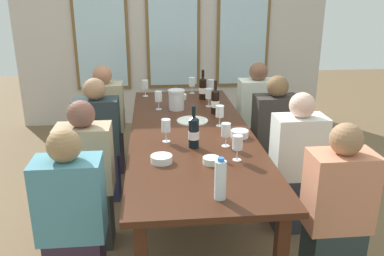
% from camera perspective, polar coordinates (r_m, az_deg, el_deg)
% --- Properties ---
extents(ground_plane, '(12.00, 12.00, 0.00)m').
position_cam_1_polar(ground_plane, '(3.56, -0.13, -11.66)').
color(ground_plane, brown).
extents(back_wall_with_windows, '(4.16, 0.10, 2.90)m').
position_cam_1_polar(back_wall_with_windows, '(5.59, -2.72, 15.26)').
color(back_wall_with_windows, beige).
rests_on(back_wall_with_windows, ground).
extents(dining_table, '(0.96, 2.61, 0.74)m').
position_cam_1_polar(dining_table, '(3.27, -0.14, -1.44)').
color(dining_table, '#402012').
rests_on(dining_table, ground).
extents(white_plate_0, '(0.27, 0.27, 0.01)m').
position_cam_1_polar(white_plate_0, '(3.48, 0.06, 1.04)').
color(white_plate_0, white).
rests_on(white_plate_0, dining_table).
extents(metal_pitcher, '(0.16, 0.16, 0.19)m').
position_cam_1_polar(metal_pitcher, '(3.79, -2.21, 4.01)').
color(metal_pitcher, silver).
rests_on(metal_pitcher, dining_table).
extents(wine_bottle_0, '(0.08, 0.08, 0.30)m').
position_cam_1_polar(wine_bottle_0, '(3.68, 3.28, 3.79)').
color(wine_bottle_0, black).
rests_on(wine_bottle_0, dining_table).
extents(wine_bottle_1, '(0.08, 0.08, 0.30)m').
position_cam_1_polar(wine_bottle_1, '(4.16, 1.53, 5.62)').
color(wine_bottle_1, black).
rests_on(wine_bottle_1, dining_table).
extents(wine_bottle_2, '(0.08, 0.08, 0.31)m').
position_cam_1_polar(wine_bottle_2, '(2.87, 0.24, -0.55)').
color(wine_bottle_2, black).
rests_on(wine_bottle_2, dining_table).
extents(tasting_bowl_0, '(0.13, 0.13, 0.05)m').
position_cam_1_polar(tasting_bowl_0, '(3.12, 6.70, -0.81)').
color(tasting_bowl_0, white).
rests_on(tasting_bowl_0, dining_table).
extents(tasting_bowl_1, '(0.11, 0.11, 0.04)m').
position_cam_1_polar(tasting_bowl_1, '(2.65, 2.71, -4.57)').
color(tasting_bowl_1, white).
rests_on(tasting_bowl_1, dining_table).
extents(tasting_bowl_2, '(0.14, 0.14, 0.05)m').
position_cam_1_polar(tasting_bowl_2, '(2.67, -4.31, -4.36)').
color(tasting_bowl_2, white).
rests_on(tasting_bowl_2, dining_table).
extents(tasting_bowl_3, '(0.14, 0.14, 0.05)m').
position_cam_1_polar(tasting_bowl_3, '(4.17, -1.73, 4.41)').
color(tasting_bowl_3, white).
rests_on(tasting_bowl_3, dining_table).
extents(water_bottle, '(0.06, 0.06, 0.24)m').
position_cam_1_polar(water_bottle, '(2.19, 4.01, -7.24)').
color(water_bottle, white).
rests_on(water_bottle, dining_table).
extents(wine_glass_0, '(0.07, 0.07, 0.17)m').
position_cam_1_polar(wine_glass_0, '(2.67, 6.41, -2.13)').
color(wine_glass_0, white).
rests_on(wine_glass_0, dining_table).
extents(wine_glass_1, '(0.07, 0.07, 0.17)m').
position_cam_1_polar(wine_glass_1, '(4.39, 0.01, 6.38)').
color(wine_glass_1, white).
rests_on(wine_glass_1, dining_table).
extents(wine_glass_2, '(0.07, 0.07, 0.17)m').
position_cam_1_polar(wine_glass_2, '(2.98, -3.67, 0.17)').
color(wine_glass_2, white).
rests_on(wine_glass_2, dining_table).
extents(wine_glass_3, '(0.07, 0.07, 0.17)m').
position_cam_1_polar(wine_glass_3, '(4.29, 2.75, 6.06)').
color(wine_glass_3, white).
rests_on(wine_glass_3, dining_table).
extents(wine_glass_4, '(0.07, 0.07, 0.17)m').
position_cam_1_polar(wine_glass_4, '(3.80, -4.73, 4.33)').
color(wine_glass_4, white).
rests_on(wine_glass_4, dining_table).
extents(wine_glass_5, '(0.07, 0.07, 0.17)m').
position_cam_1_polar(wine_glass_5, '(3.33, 3.93, 2.29)').
color(wine_glass_5, white).
rests_on(wine_glass_5, dining_table).
extents(wine_glass_6, '(0.07, 0.07, 0.17)m').
position_cam_1_polar(wine_glass_6, '(4.30, -6.61, 5.98)').
color(wine_glass_6, white).
rests_on(wine_glass_6, dining_table).
extents(wine_glass_7, '(0.07, 0.07, 0.17)m').
position_cam_1_polar(wine_glass_7, '(3.89, 2.38, 4.73)').
color(wine_glass_7, white).
rests_on(wine_glass_7, dining_table).
extents(wine_glass_8, '(0.07, 0.07, 0.17)m').
position_cam_1_polar(wine_glass_8, '(2.90, 4.79, -0.34)').
color(wine_glass_8, white).
rests_on(wine_glass_8, dining_table).
extents(seated_person_0, '(0.38, 0.24, 1.11)m').
position_cam_1_polar(seated_person_0, '(3.67, -12.95, -2.11)').
color(seated_person_0, '#212344').
rests_on(seated_person_0, ground).
extents(seated_person_1, '(0.38, 0.24, 1.11)m').
position_cam_1_polar(seated_person_1, '(3.74, 11.45, -1.56)').
color(seated_person_1, '#2C262D').
rests_on(seated_person_1, ground).
extents(seated_person_2, '(0.38, 0.24, 1.11)m').
position_cam_1_polar(seated_person_2, '(4.22, -12.03, 0.77)').
color(seated_person_2, '#3A2A3D').
rests_on(seated_person_2, ground).
extents(seated_person_3, '(0.38, 0.24, 1.11)m').
position_cam_1_polar(seated_person_3, '(4.34, 9.00, 1.47)').
color(seated_person_3, '#25273B').
rests_on(seated_person_3, ground).
extents(seated_person_4, '(0.38, 0.24, 1.11)m').
position_cam_1_polar(seated_person_4, '(2.52, -16.43, -12.79)').
color(seated_person_4, '#352436').
rests_on(seated_person_4, ground).
extents(seated_person_5, '(0.38, 0.24, 1.11)m').
position_cam_1_polar(seated_person_5, '(2.65, 19.60, -11.46)').
color(seated_person_5, '#2A3536').
rests_on(seated_person_5, ground).
extents(seated_person_6, '(0.38, 0.24, 1.11)m').
position_cam_1_polar(seated_person_6, '(3.02, -14.53, -7.03)').
color(seated_person_6, '#2C2F2B').
rests_on(seated_person_6, ground).
extents(seated_person_7, '(0.38, 0.24, 1.11)m').
position_cam_1_polar(seated_person_7, '(3.22, 14.48, -5.30)').
color(seated_person_7, '#2A2F38').
rests_on(seated_person_7, ground).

